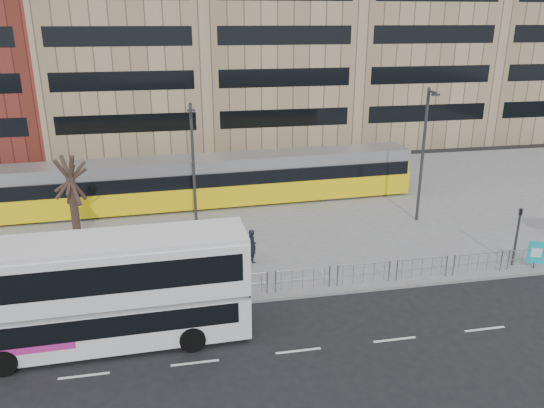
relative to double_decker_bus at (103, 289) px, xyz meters
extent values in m
plane|color=black|center=(9.30, 2.00, -2.41)|extent=(120.00, 120.00, 0.00)
cube|color=slate|center=(9.30, 14.00, -2.34)|extent=(64.00, 24.00, 0.15)
cube|color=gray|center=(9.30, 2.05, -2.34)|extent=(64.00, 0.25, 0.17)
cube|color=tan|center=(-0.70, 36.00, 8.59)|extent=(14.00, 16.00, 22.00)
cube|color=tan|center=(13.30, 36.00, 9.59)|extent=(14.00, 16.00, 24.00)
cube|color=tan|center=(27.30, 36.00, 8.09)|extent=(14.00, 16.00, 21.00)
cube|color=tan|center=(41.30, 36.00, 9.09)|extent=(14.00, 16.00, 23.00)
cylinder|color=gray|center=(11.30, 2.50, -1.21)|extent=(32.00, 0.05, 0.05)
cylinder|color=gray|center=(11.30, 2.50, -1.71)|extent=(32.00, 0.04, 0.04)
cube|color=white|center=(10.30, -2.00, -2.41)|extent=(62.00, 0.12, 0.01)
cube|color=white|center=(0.00, 0.00, -1.35)|extent=(11.22, 2.89, 1.72)
cube|color=white|center=(0.00, 0.00, 0.78)|extent=(11.22, 2.89, 2.13)
cube|color=white|center=(0.00, 0.00, 1.90)|extent=(11.22, 2.78, 0.30)
cube|color=black|center=(0.51, 0.01, -0.94)|extent=(9.19, 2.87, 0.86)
cube|color=black|center=(0.00, 0.00, 0.98)|extent=(10.61, 2.91, 1.12)
cube|color=#C0268A|center=(-2.53, -0.07, -1.40)|extent=(3.11, 2.70, 0.51)
cylinder|color=black|center=(3.28, -1.20, -1.90)|extent=(1.02, 0.33, 1.01)
cylinder|color=black|center=(3.21, 1.38, -1.90)|extent=(1.02, 0.33, 1.01)
cylinder|color=black|center=(-3.51, -1.39, -1.90)|extent=(1.02, 0.33, 1.01)
cylinder|color=black|center=(-3.58, 1.20, -1.90)|extent=(1.02, 0.33, 1.01)
cube|color=yellow|center=(5.28, 15.44, -1.30)|extent=(28.46, 3.91, 1.62)
cube|color=black|center=(5.28, 15.44, -0.18)|extent=(28.06, 3.93, 0.91)
cube|color=#ABABB0|center=(5.28, 15.44, 0.68)|extent=(28.45, 3.69, 0.81)
cube|color=yellow|center=(18.85, 16.02, -0.64)|extent=(1.31, 2.33, 2.63)
cylinder|color=#2D2D30|center=(5.28, 15.44, -0.54)|extent=(2.52, 2.52, 3.04)
cube|color=#2D2D30|center=(14.39, 15.83, -2.01)|extent=(3.15, 2.68, 0.51)
cube|color=#2D2D30|center=(-3.83, 15.04, -2.01)|extent=(3.15, 2.68, 0.51)
cylinder|color=#2D2D30|center=(20.73, 2.40, -1.86)|extent=(0.06, 0.06, 0.80)
cube|color=#0EBACB|center=(20.73, 2.40, -1.36)|extent=(0.75, 0.38, 1.20)
cube|color=white|center=(20.73, 2.37, -1.36)|extent=(0.46, 0.21, 0.50)
imported|color=black|center=(6.75, 5.94, -1.36)|extent=(0.57, 0.74, 1.81)
cylinder|color=#2D2D30|center=(5.92, 3.92, -0.76)|extent=(0.12, 0.12, 3.00)
imported|color=#2D2D30|center=(5.92, 3.92, 0.34)|extent=(0.19, 0.22, 1.00)
cylinder|color=#2D2D30|center=(19.92, 2.99, -0.76)|extent=(0.12, 0.12, 3.00)
imported|color=#2D2D30|center=(19.92, 2.99, 0.34)|extent=(0.23, 0.25, 1.00)
cylinder|color=#2D2D30|center=(4.20, 12.59, 1.43)|extent=(0.18, 0.18, 7.38)
cylinder|color=#2D2D30|center=(4.20, 12.19, 4.92)|extent=(0.14, 0.90, 0.14)
cube|color=#2D2D30|center=(4.20, 11.74, 4.82)|extent=(0.45, 0.20, 0.12)
cylinder|color=#2D2D30|center=(17.92, 9.98, 1.87)|extent=(0.18, 0.18, 8.26)
cylinder|color=#2D2D30|center=(17.92, 9.58, 5.80)|extent=(0.14, 0.90, 0.14)
cube|color=#2D2D30|center=(17.92, 9.13, 5.70)|extent=(0.45, 0.20, 0.12)
cylinder|color=#31211B|center=(-2.35, 9.03, -0.12)|extent=(0.44, 0.44, 4.27)
camera|label=1|loc=(2.94, -19.03, 9.87)|focal=35.00mm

